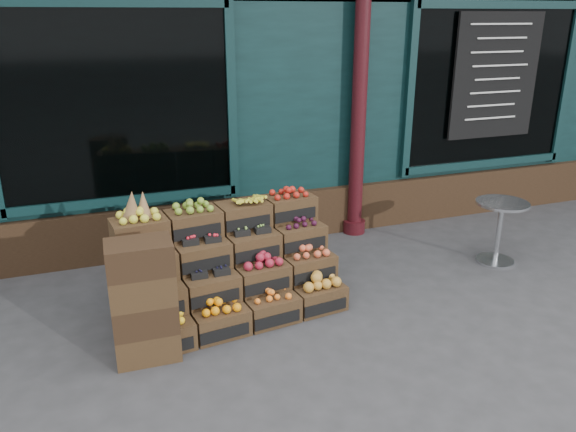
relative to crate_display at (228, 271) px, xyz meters
name	(u,v)px	position (x,y,z in m)	size (l,w,h in m)	color
ground	(335,326)	(0.81, -0.66, -0.38)	(60.00, 60.00, 0.00)	#38383A
shop_facade	(204,32)	(0.82, 4.45, 2.01)	(12.00, 6.24, 4.80)	black
crate_display	(228,271)	(0.00, 0.00, 0.00)	(2.08, 1.19, 1.24)	#412C19
spare_crates	(144,301)	(-0.83, -0.56, 0.13)	(0.52, 0.37, 1.02)	#412C19
bistro_table	(500,225)	(3.11, -0.01, 0.07)	(0.57, 0.57, 0.72)	silver
shopkeeper	(102,159)	(-0.97, 2.21, 0.66)	(0.76, 0.50, 2.08)	#164E26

